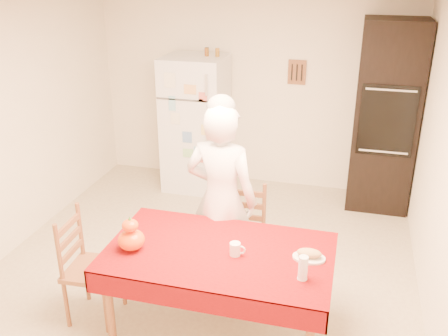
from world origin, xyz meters
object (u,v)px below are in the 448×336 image
(chair_left, at_px, (85,263))
(chair_far, at_px, (242,231))
(oven_cabinet, at_px, (386,117))
(seated_woman, at_px, (221,200))
(wine_glass, at_px, (303,268))
(pumpkin_lower, at_px, (131,240))
(refrigerator, at_px, (196,124))
(dining_table, at_px, (219,259))
(bread_plate, at_px, (309,258))
(coffee_mug, at_px, (235,249))

(chair_left, bearing_deg, chair_far, -57.04)
(oven_cabinet, bearing_deg, chair_far, -122.35)
(seated_woman, bearing_deg, chair_left, 40.69)
(wine_glass, bearing_deg, pumpkin_lower, 177.69)
(refrigerator, distance_m, pumpkin_lower, 2.83)
(dining_table, xyz_separation_m, chair_left, (-1.11, -0.07, -0.18))
(oven_cabinet, height_order, seated_woman, oven_cabinet)
(chair_left, bearing_deg, pumpkin_lower, -102.28)
(seated_woman, distance_m, bread_plate, 0.98)
(wine_glass, bearing_deg, dining_table, 163.24)
(refrigerator, bearing_deg, wine_glass, -59.34)
(dining_table, bearing_deg, refrigerator, 111.45)
(seated_woman, relative_size, pumpkin_lower, 8.49)
(pumpkin_lower, bearing_deg, refrigerator, 98.14)
(chair_left, distance_m, pumpkin_lower, 0.58)
(chair_left, height_order, coffee_mug, chair_left)
(oven_cabinet, xyz_separation_m, bread_plate, (-0.57, -2.64, -0.33))
(refrigerator, xyz_separation_m, coffee_mug, (1.17, -2.68, -0.04))
(wine_glass, distance_m, bread_plate, 0.27)
(oven_cabinet, relative_size, dining_table, 1.29)
(seated_woman, height_order, wine_glass, seated_woman)
(chair_far, relative_size, coffee_mug, 9.50)
(chair_far, xyz_separation_m, chair_left, (-1.12, -0.83, 0.00))
(chair_far, bearing_deg, wine_glass, -57.00)
(chair_far, xyz_separation_m, pumpkin_lower, (-0.65, -0.90, 0.33))
(refrigerator, relative_size, coffee_mug, 17.00)
(oven_cabinet, xyz_separation_m, wine_glass, (-0.59, -2.90, -0.25))
(seated_woman, bearing_deg, oven_cabinet, -117.80)
(seated_woman, bearing_deg, wine_glass, 140.36)
(wine_glass, bearing_deg, seated_woman, 134.73)
(refrigerator, height_order, wine_glass, refrigerator)
(oven_cabinet, relative_size, chair_left, 2.32)
(oven_cabinet, xyz_separation_m, chair_far, (-1.23, -1.95, -0.59))
(chair_left, xyz_separation_m, wine_glass, (1.76, -0.12, 0.34))
(seated_woman, height_order, coffee_mug, seated_woman)
(chair_left, distance_m, seated_woman, 1.23)
(chair_left, xyz_separation_m, bread_plate, (1.78, 0.13, 0.26))
(dining_table, xyz_separation_m, bread_plate, (0.66, 0.06, 0.08))
(wine_glass, xyz_separation_m, bread_plate, (0.02, 0.26, -0.08))
(oven_cabinet, bearing_deg, wine_glass, -101.51)
(wine_glass, bearing_deg, bread_plate, 86.08)
(chair_left, relative_size, wine_glass, 5.40)
(seated_woman, distance_m, pumpkin_lower, 0.90)
(chair_left, xyz_separation_m, seated_woman, (0.97, 0.68, 0.36))
(wine_glass, bearing_deg, coffee_mug, 161.75)
(refrigerator, distance_m, bread_plate, 3.11)
(refrigerator, xyz_separation_m, dining_table, (1.04, -2.66, -0.16))
(chair_far, height_order, wine_glass, chair_far)
(seated_woman, bearing_deg, chair_far, -129.70)
(oven_cabinet, height_order, chair_left, oven_cabinet)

